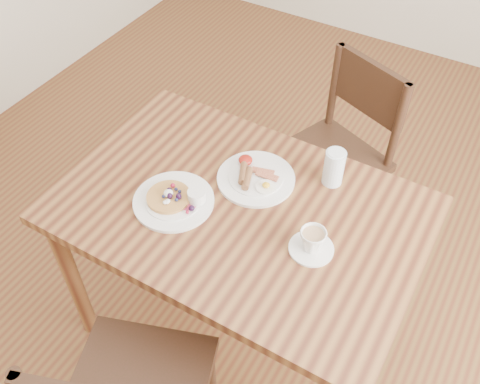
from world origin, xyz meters
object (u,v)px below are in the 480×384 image
at_px(teacup_saucer, 312,242).
at_px(water_glass, 334,168).
at_px(chair_far, 338,150).
at_px(breakfast_plate, 255,177).
at_px(dining_table, 240,226).
at_px(pancake_plate, 175,199).

xyz_separation_m(teacup_saucer, water_glass, (-0.06, 0.30, 0.03)).
distance_m(chair_far, breakfast_plate, 0.64).
xyz_separation_m(dining_table, water_glass, (0.21, 0.26, 0.17)).
relative_size(chair_far, teacup_saucer, 6.29).
bearing_deg(teacup_saucer, water_glass, 102.07).
xyz_separation_m(chair_far, teacup_saucer, (0.19, -0.74, 0.29)).
bearing_deg(chair_far, water_glass, 127.96).
bearing_deg(breakfast_plate, dining_table, -81.61).
relative_size(chair_far, breakfast_plate, 3.26).
height_order(dining_table, teacup_saucer, teacup_saucer).
distance_m(breakfast_plate, teacup_saucer, 0.35).
distance_m(pancake_plate, water_glass, 0.54).
bearing_deg(breakfast_plate, pancake_plate, -127.73).
bearing_deg(water_glass, teacup_saucer, -77.93).
bearing_deg(chair_far, pancake_plate, 92.23).
height_order(chair_far, water_glass, water_glass).
bearing_deg(pancake_plate, water_glass, 40.75).
distance_m(dining_table, chair_far, 0.72).
bearing_deg(pancake_plate, breakfast_plate, 52.27).
xyz_separation_m(chair_far, breakfast_plate, (-0.10, -0.57, 0.27)).
xyz_separation_m(chair_far, pancake_plate, (-0.28, -0.79, 0.27)).
bearing_deg(pancake_plate, teacup_saucer, 6.11).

